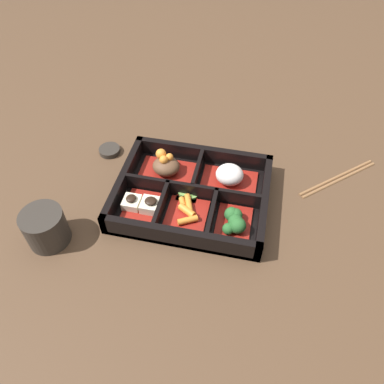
# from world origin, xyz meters

# --- Properties ---
(ground_plane) EXTENTS (3.00, 3.00, 0.00)m
(ground_plane) POSITION_xyz_m (0.00, 0.00, 0.00)
(ground_plane) COLOR #4C3523
(bento_base) EXTENTS (0.31, 0.24, 0.01)m
(bento_base) POSITION_xyz_m (0.00, 0.00, 0.01)
(bento_base) COLOR black
(bento_base) RESTS_ON ground_plane
(bento_rim) EXTENTS (0.31, 0.24, 0.05)m
(bento_rim) POSITION_xyz_m (0.00, -0.00, 0.02)
(bento_rim) COLOR black
(bento_rim) RESTS_ON ground_plane
(bowl_stew) EXTENTS (0.12, 0.08, 0.06)m
(bowl_stew) POSITION_xyz_m (-0.07, 0.06, 0.03)
(bowl_stew) COLOR maroon
(bowl_stew) RESTS_ON bento_base
(bowl_rice) EXTENTS (0.12, 0.08, 0.05)m
(bowl_rice) POSITION_xyz_m (0.07, 0.05, 0.03)
(bowl_rice) COLOR maroon
(bowl_rice) RESTS_ON bento_base
(bowl_tofu) EXTENTS (0.08, 0.09, 0.03)m
(bowl_tofu) POSITION_xyz_m (-0.09, -0.05, 0.02)
(bowl_tofu) COLOR maroon
(bowl_tofu) RESTS_ON bento_base
(bowl_carrots) EXTENTS (0.08, 0.09, 0.02)m
(bowl_carrots) POSITION_xyz_m (-0.00, -0.05, 0.02)
(bowl_carrots) COLOR maroon
(bowl_carrots) RESTS_ON bento_base
(bowl_greens) EXTENTS (0.07, 0.09, 0.04)m
(bowl_greens) POSITION_xyz_m (0.10, -0.06, 0.03)
(bowl_greens) COLOR maroon
(bowl_greens) RESTS_ON bento_base
(bowl_pickles) EXTENTS (0.04, 0.04, 0.01)m
(bowl_pickles) POSITION_xyz_m (-0.01, 0.00, 0.02)
(bowl_pickles) COLOR maroon
(bowl_pickles) RESTS_ON bento_base
(tea_cup) EXTENTS (0.08, 0.08, 0.07)m
(tea_cup) POSITION_xyz_m (-0.25, -0.15, 0.04)
(tea_cup) COLOR #2D2823
(tea_cup) RESTS_ON ground_plane
(chopsticks) EXTENTS (0.17, 0.15, 0.01)m
(chopsticks) POSITION_xyz_m (0.30, 0.13, 0.00)
(chopsticks) COLOR brown
(chopsticks) RESTS_ON ground_plane
(sauce_dish) EXTENTS (0.05, 0.05, 0.01)m
(sauce_dish) POSITION_xyz_m (-0.22, 0.10, 0.01)
(sauce_dish) COLOR #2D2823
(sauce_dish) RESTS_ON ground_plane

